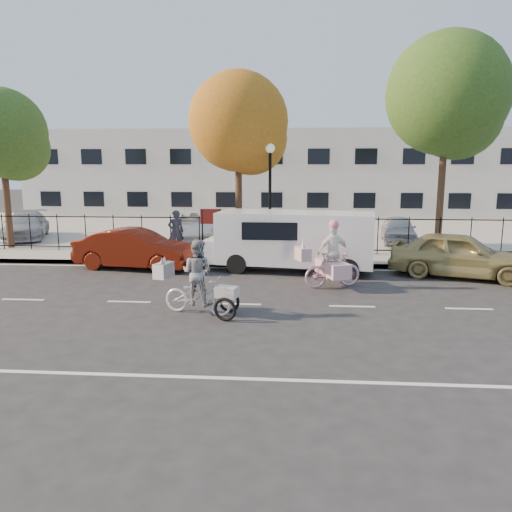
# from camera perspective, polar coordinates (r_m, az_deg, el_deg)

# --- Properties ---
(ground) EXTENTS (120.00, 120.00, 0.00)m
(ground) POSITION_cam_1_polar(r_m,az_deg,el_deg) (13.40, -1.99, -5.54)
(ground) COLOR #333334
(road_markings) EXTENTS (60.00, 9.52, 0.01)m
(road_markings) POSITION_cam_1_polar(r_m,az_deg,el_deg) (13.40, -1.99, -5.52)
(road_markings) COLOR silver
(road_markings) RESTS_ON ground
(curb) EXTENTS (60.00, 0.10, 0.15)m
(curb) POSITION_cam_1_polar(r_m,az_deg,el_deg) (18.27, -0.26, -0.97)
(curb) COLOR #A8A399
(curb) RESTS_ON ground
(sidewalk) EXTENTS (60.00, 2.20, 0.15)m
(sidewalk) POSITION_cam_1_polar(r_m,az_deg,el_deg) (19.30, -0.02, -0.36)
(sidewalk) COLOR #A8A399
(sidewalk) RESTS_ON ground
(parking_lot) EXTENTS (60.00, 15.60, 0.15)m
(parking_lot) POSITION_cam_1_polar(r_m,az_deg,el_deg) (28.08, 1.35, 3.02)
(parking_lot) COLOR #A8A399
(parking_lot) RESTS_ON ground
(iron_fence) EXTENTS (58.00, 0.06, 1.50)m
(iron_fence) POSITION_cam_1_polar(r_m,az_deg,el_deg) (20.25, 0.22, 2.51)
(iron_fence) COLOR black
(iron_fence) RESTS_ON sidewalk
(building) EXTENTS (34.00, 10.00, 6.00)m
(building) POSITION_cam_1_polar(r_m,az_deg,el_deg) (37.84, 2.16, 9.36)
(building) COLOR silver
(building) RESTS_ON ground
(lamppost) EXTENTS (0.36, 0.36, 4.33)m
(lamppost) POSITION_cam_1_polar(r_m,az_deg,el_deg) (19.64, 1.61, 8.74)
(lamppost) COLOR black
(lamppost) RESTS_ON sidewalk
(street_sign) EXTENTS (0.85, 0.06, 1.80)m
(street_sign) POSITION_cam_1_polar(r_m,az_deg,el_deg) (20.01, -5.17, 3.87)
(street_sign) COLOR black
(street_sign) RESTS_ON sidewalk
(zebra_trike) EXTENTS (2.19, 1.25, 1.88)m
(zebra_trike) POSITION_cam_1_polar(r_m,az_deg,el_deg) (12.47, -6.67, -3.37)
(zebra_trike) COLOR white
(zebra_trike) RESTS_ON ground
(unicorn_bike) EXTENTS (2.10, 1.52, 2.07)m
(unicorn_bike) POSITION_cam_1_polar(r_m,az_deg,el_deg) (15.22, 8.66, -0.75)
(unicorn_bike) COLOR #D8A4B9
(unicorn_bike) RESTS_ON ground
(white_van) EXTENTS (6.05, 2.70, 2.07)m
(white_van) POSITION_cam_1_polar(r_m,az_deg,el_deg) (17.38, 4.15, 1.98)
(white_van) COLOR white
(white_van) RESTS_ON ground
(red_sedan) EXTENTS (4.50, 2.21, 1.42)m
(red_sedan) POSITION_cam_1_polar(r_m,az_deg,el_deg) (18.33, -13.62, 0.78)
(red_sedan) COLOR #5B160A
(red_sedan) RESTS_ON ground
(gold_sedan) EXTENTS (4.78, 3.13, 1.51)m
(gold_sedan) POSITION_cam_1_polar(r_m,az_deg,el_deg) (17.73, 22.23, 0.13)
(gold_sedan) COLOR #9F9256
(gold_sedan) RESTS_ON ground
(pedestrian) EXTENTS (0.75, 0.63, 1.74)m
(pedestrian) POSITION_cam_1_polar(r_m,az_deg,el_deg) (20.34, -9.13, 2.76)
(pedestrian) COLOR black
(pedestrian) RESTS_ON sidewalk
(lot_car_a) EXTENTS (3.18, 4.69, 1.26)m
(lot_car_a) POSITION_cam_1_polar(r_m,az_deg,el_deg) (26.66, -24.79, 3.20)
(lot_car_a) COLOR #A4A8AC
(lot_car_a) RESTS_ON parking_lot
(lot_car_b) EXTENTS (3.50, 5.40, 1.38)m
(lot_car_b) POSITION_cam_1_polar(r_m,az_deg,el_deg) (23.75, -7.02, 3.46)
(lot_car_b) COLOR white
(lot_car_b) RESTS_ON parking_lot
(lot_car_c) EXTENTS (1.40, 3.89, 1.28)m
(lot_car_c) POSITION_cam_1_polar(r_m,az_deg,el_deg) (23.82, 3.12, 3.41)
(lot_car_c) COLOR #46484D
(lot_car_c) RESTS_ON parking_lot
(lot_car_d) EXTENTS (1.84, 3.72, 1.22)m
(lot_car_d) POSITION_cam_1_polar(r_m,az_deg,el_deg) (23.78, 15.97, 2.95)
(lot_car_d) COLOR #B1B2B9
(lot_car_d) RESTS_ON parking_lot
(tree_west) EXTENTS (3.74, 3.73, 6.85)m
(tree_west) POSITION_cam_1_polar(r_m,az_deg,el_deg) (23.81, -26.72, 11.99)
(tree_west) COLOR #442D1D
(tree_west) RESTS_ON ground
(tree_mid) EXTENTS (4.05, 4.05, 7.43)m
(tree_mid) POSITION_cam_1_polar(r_m,az_deg,el_deg) (20.95, -1.63, 14.56)
(tree_mid) COLOR #442D1D
(tree_mid) RESTS_ON ground
(tree_east) EXTENTS (4.82, 4.82, 8.84)m
(tree_east) POSITION_cam_1_polar(r_m,az_deg,el_deg) (22.09, 21.31, 16.25)
(tree_east) COLOR #442D1D
(tree_east) RESTS_ON ground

